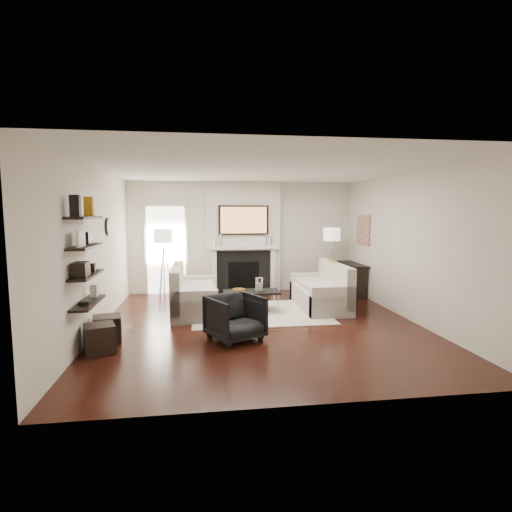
{
  "coord_description": "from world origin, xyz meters",
  "views": [
    {
      "loc": [
        -1.05,
        -6.8,
        1.99
      ],
      "look_at": [
        0.0,
        0.6,
        1.15
      ],
      "focal_mm": 28.0,
      "sensor_mm": 36.0,
      "label": 1
    }
  ],
  "objects": [
    {
      "name": "room_envelope",
      "position": [
        0.0,
        0.0,
        1.35
      ],
      "size": [
        6.0,
        6.0,
        6.0
      ],
      "color": "black",
      "rests_on": "ground"
    },
    {
      "name": "chimney_breast",
      "position": [
        0.0,
        2.88,
        1.35
      ],
      "size": [
        1.8,
        0.25,
        2.7
      ],
      "primitive_type": "cube",
      "color": "silver",
      "rests_on": "floor"
    },
    {
      "name": "fireplace_surround",
      "position": [
        0.0,
        2.74,
        0.52
      ],
      "size": [
        1.3,
        0.02,
        1.04
      ],
      "primitive_type": "cube",
      "color": "black",
      "rests_on": "floor"
    },
    {
      "name": "firebox",
      "position": [
        0.0,
        2.73,
        0.45
      ],
      "size": [
        0.75,
        0.02,
        0.65
      ],
      "primitive_type": "cube",
      "color": "black",
      "rests_on": "floor"
    },
    {
      "name": "mantel_pilaster_l",
      "position": [
        -0.72,
        2.71,
        0.55
      ],
      "size": [
        0.12,
        0.08,
        1.1
      ],
      "primitive_type": "cube",
      "color": "white",
      "rests_on": "floor"
    },
    {
      "name": "mantel_pilaster_r",
      "position": [
        0.72,
        2.71,
        0.55
      ],
      "size": [
        0.12,
        0.08,
        1.1
      ],
      "primitive_type": "cube",
      "color": "white",
      "rests_on": "floor"
    },
    {
      "name": "mantel_shelf",
      "position": [
        0.0,
        2.69,
        1.12
      ],
      "size": [
        1.7,
        0.18,
        0.07
      ],
      "primitive_type": "cube",
      "color": "white",
      "rests_on": "chimney_breast"
    },
    {
      "name": "tv_body",
      "position": [
        0.0,
        2.71,
        1.78
      ],
      "size": [
        1.2,
        0.06,
        0.7
      ],
      "primitive_type": "cube",
      "color": "black",
      "rests_on": "chimney_breast"
    },
    {
      "name": "tv_screen",
      "position": [
        0.0,
        2.68,
        1.78
      ],
      "size": [
        1.1,
        0.0,
        0.62
      ],
      "primitive_type": "cube",
      "color": "#BF723F",
      "rests_on": "tv_body"
    },
    {
      "name": "candlestick_l_tall",
      "position": [
        -0.55,
        2.7,
        1.3
      ],
      "size": [
        0.04,
        0.04,
        0.3
      ],
      "primitive_type": "cylinder",
      "color": "silver",
      "rests_on": "mantel_shelf"
    },
    {
      "name": "candlestick_l_short",
      "position": [
        -0.68,
        2.7,
        1.27
      ],
      "size": [
        0.04,
        0.04,
        0.24
      ],
      "primitive_type": "cylinder",
      "color": "silver",
      "rests_on": "mantel_shelf"
    },
    {
      "name": "candlestick_r_tall",
      "position": [
        0.55,
        2.7,
        1.3
      ],
      "size": [
        0.04,
        0.04,
        0.3
      ],
      "primitive_type": "cylinder",
      "color": "silver",
      "rests_on": "mantel_shelf"
    },
    {
      "name": "candlestick_r_short",
      "position": [
        0.68,
        2.7,
        1.27
      ],
      "size": [
        0.04,
        0.04,
        0.24
      ],
      "primitive_type": "cylinder",
      "color": "silver",
      "rests_on": "mantel_shelf"
    },
    {
      "name": "hallway_panel",
      "position": [
        -1.85,
        2.98,
        1.05
      ],
      "size": [
        0.9,
        0.02,
        2.1
      ],
      "primitive_type": "cube",
      "color": "white",
      "rests_on": "floor"
    },
    {
      "name": "door_trim_l",
      "position": [
        -2.33,
        2.96,
        1.05
      ],
      "size": [
        0.06,
        0.06,
        2.16
      ],
      "primitive_type": "cube",
      "color": "white",
      "rests_on": "floor"
    },
    {
      "name": "door_trim_r",
      "position": [
        -1.37,
        2.96,
        1.05
      ],
      "size": [
        0.06,
        0.06,
        2.16
      ],
      "primitive_type": "cube",
      "color": "white",
      "rests_on": "floor"
    },
    {
      "name": "door_trim_top",
      "position": [
        -1.85,
        2.96,
        2.13
      ],
      "size": [
        1.02,
        0.06,
        0.06
      ],
      "primitive_type": "cube",
      "color": "white",
      "rests_on": "wall_back"
    },
    {
      "name": "rug",
      "position": [
        0.09,
        0.77,
        0.01
      ],
      "size": [
        2.6,
        2.0,
        0.01
      ],
      "primitive_type": "cube",
      "color": "beige",
      "rests_on": "floor"
    },
    {
      "name": "loveseat_left_base",
      "position": [
        -1.16,
        1.03,
        0.21
      ],
      "size": [
        0.85,
        1.8,
        0.42
      ],
      "primitive_type": "cube",
      "color": "beige",
      "rests_on": "floor"
    },
    {
      "name": "loveseat_left_back",
      "position": [
        -1.5,
        1.03,
        0.53
      ],
      "size": [
        0.18,
        1.8,
        0.8
      ],
      "primitive_type": "cube",
      "color": "beige",
      "rests_on": "floor"
    },
    {
      "name": "loveseat_left_arm_n",
      "position": [
        -1.16,
        0.22,
        0.3
      ],
      "size": [
        0.85,
        0.18,
        0.6
      ],
      "primitive_type": "cube",
      "color": "beige",
      "rests_on": "floor"
    },
    {
      "name": "loveseat_left_arm_s",
      "position": [
        -1.16,
        1.84,
        0.3
      ],
      "size": [
        0.85,
        0.18,
        0.6
      ],
      "primitive_type": "cube",
      "color": "beige",
      "rests_on": "floor"
    },
    {
      "name": "loveseat_left_cushion",
      "position": [
        -1.11,
        1.03,
        0.47
      ],
      "size": [
        0.63,
        1.44,
        0.1
      ],
      "primitive_type": "cube",
      "color": "beige",
      "rests_on": "loveseat_left_base"
    },
    {
      "name": "pillow_left_orange",
      "position": [
        -1.5,
        1.33,
        0.73
      ],
      "size": [
        0.1,
        0.42,
        0.42
      ],
      "primitive_type": "cube",
      "color": "#BE7917",
      "rests_on": "loveseat_left_cushion"
    },
    {
      "name": "pillow_left_charcoal",
      "position": [
        -1.5,
        0.73,
        0.72
      ],
      "size": [
        0.1,
        0.4,
        0.4
      ],
      "primitive_type": "cube",
      "color": "black",
      "rests_on": "loveseat_left_cushion"
    },
    {
      "name": "loveseat_right_base",
      "position": [
        1.39,
        1.05,
        0.21
      ],
      "size": [
        0.85,
        1.8,
        0.42
      ],
      "primitive_type": "cube",
      "color": "beige",
      "rests_on": "floor"
    },
    {
      "name": "loveseat_right_back",
      "position": [
        1.73,
        1.05,
        0.53
      ],
      "size": [
        0.18,
        1.8,
        0.8
      ],
      "primitive_type": "cube",
      "color": "beige",
      "rests_on": "floor"
    },
    {
      "name": "loveseat_right_arm_n",
      "position": [
        1.39,
        0.24,
        0.3
      ],
      "size": [
        0.85,
        0.18,
        0.6
      ],
      "primitive_type": "cube",
      "color": "beige",
      "rests_on": "floor"
    },
    {
      "name": "loveseat_right_arm_s",
      "position": [
        1.39,
        1.86,
        0.3
      ],
      "size": [
        0.85,
        0.18,
        0.6
      ],
      "primitive_type": "cube",
      "color": "beige",
      "rests_on": "floor"
    },
    {
      "name": "loveseat_right_cushion",
      "position": [
        1.34,
        1.05,
        0.47
      ],
      "size": [
        0.63,
        1.44,
        0.1
      ],
      "primitive_type": "cube",
      "color": "beige",
      "rests_on": "loveseat_right_base"
    },
    {
      "name": "pillow_right_orange",
      "position": [
        1.73,
        1.35,
        0.73
      ],
      "size": [
        0.1,
        0.42,
        0.42
      ],
      "primitive_type": "cube",
      "color": "#BE7917",
      "rests_on": "loveseat_right_cushion"
    },
    {
      "name": "pillow_right_charcoal",
      "position": [
        1.73,
        0.75,
        0.72
      ],
      "size": [
        0.1,
        0.4,
        0.4
      ],
      "primitive_type": "cube",
      "color": "black",
      "rests_on": "loveseat_right_cushion"
    },
    {
      "name": "coffee_table",
      "position": [
        -0.05,
        0.91,
        0.4
      ],
      "size": [
        1.1,
        0.55,
        0.04
      ],
      "primitive_type": "cube",
      "color": "black",
      "rests_on": "floor"
    },
    {
      "name": "coffee_leg_nw",
      "position": [
        -0.55,
        0.69,
        0.19
      ],
      "size": [
        0.02,
        0.02,
        0.38
      ],
      "primitive_type": "cylinder",
      "color": "silver",
      "rests_on": "floor"
    },
    {
      "name": "coffee_leg_ne",
      "position": [
        0.45,
        0.69,
        0.19
      ],
      "size": [
        0.02,
        0.02,
        0.38
      ],
      "primitive_type": "cylinder",
      "color": "silver",
      "rests_on": "floor"
    },
    {
      "name": "coffee_leg_sw",
      "position": [
        -0.55,
        1.13,
        0.19
      ],
      "size": [
        0.02,
        0.02,
        0.38
      ],
      "primitive_type": "cylinder",
      "color": "silver",
      "rests_on": "floor"
    },
    {
      "name": "coffee_leg_se",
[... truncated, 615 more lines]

